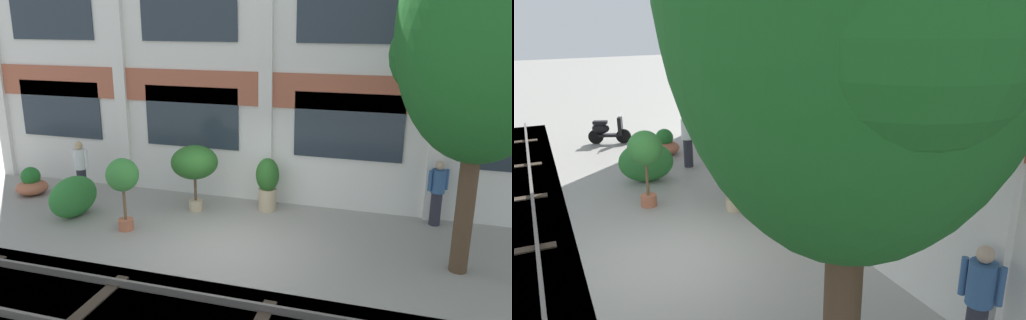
# 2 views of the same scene
# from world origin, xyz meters

# --- Properties ---
(ground_plane) EXTENTS (80.00, 80.00, 0.00)m
(ground_plane) POSITION_xyz_m (0.00, 0.00, 0.00)
(ground_plane) COLOR gray
(apartment_facade) EXTENTS (17.63, 0.64, 8.53)m
(apartment_facade) POSITION_xyz_m (0.00, 3.11, 4.24)
(apartment_facade) COLOR silver
(apartment_facade) RESTS_ON ground
(broadleaf_tree) EXTENTS (3.29, 3.14, 7.16)m
(broadleaf_tree) POSITION_xyz_m (4.79, 0.18, 4.60)
(broadleaf_tree) COLOR #4C3826
(broadleaf_tree) RESTS_ON ground
(potted_plant_wide_bowl) EXTENTS (0.89, 0.89, 0.80)m
(potted_plant_wide_bowl) POSITION_xyz_m (-6.61, 1.44, 0.31)
(potted_plant_wide_bowl) COLOR #B76647
(potted_plant_wide_bowl) RESTS_ON ground
(potted_plant_fluted_column) EXTENTS (0.61, 0.61, 1.42)m
(potted_plant_fluted_column) POSITION_xyz_m (0.22, 2.24, 0.78)
(potted_plant_fluted_column) COLOR tan
(potted_plant_fluted_column) RESTS_ON ground
(potted_plant_tall_urn) EXTENTS (1.21, 1.21, 1.75)m
(potted_plant_tall_urn) POSITION_xyz_m (-1.57, 1.67, 1.29)
(potted_plant_tall_urn) COLOR tan
(potted_plant_tall_urn) RESTS_ON ground
(potted_plant_terracotta_small) EXTENTS (0.76, 0.76, 1.77)m
(potted_plant_terracotta_small) POSITION_xyz_m (-2.66, 0.01, 1.28)
(potted_plant_terracotta_small) COLOR #B76647
(potted_plant_terracotta_small) RESTS_ON ground
(resident_by_doorway) EXTENTS (0.48, 0.34, 1.63)m
(resident_by_doorway) POSITION_xyz_m (4.41, 2.51, 0.87)
(resident_by_doorway) COLOR #282833
(resident_by_doorway) RESTS_ON ground
(resident_watching_tracks) EXTENTS (0.53, 0.34, 1.60)m
(resident_watching_tracks) POSITION_xyz_m (-5.10, 1.72, 0.86)
(resident_watching_tracks) COLOR #282833
(resident_watching_tracks) RESTS_ON ground
(topiary_hedge) EXTENTS (1.00, 1.51, 1.05)m
(topiary_hedge) POSITION_xyz_m (-4.37, 0.37, 0.53)
(topiary_hedge) COLOR #2D7A33
(topiary_hedge) RESTS_ON ground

